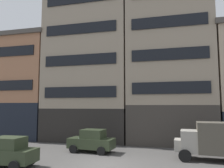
{
  "coord_description": "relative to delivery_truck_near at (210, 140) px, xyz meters",
  "views": [
    {
      "loc": [
        3.97,
        -14.04,
        3.75
      ],
      "look_at": [
        -0.07,
        1.92,
        5.38
      ],
      "focal_mm": 35.57,
      "sensor_mm": 36.0,
      "label": 1
    }
  ],
  "objects": [
    {
      "name": "ground_plane",
      "position": [
        -6.7,
        -2.74,
        -1.42
      ],
      "size": [
        120.0,
        120.0,
        0.0
      ],
      "primitive_type": "plane",
      "color": "#4C4947"
    },
    {
      "name": "building_far_left",
      "position": [
        -20.21,
        6.87,
        4.74
      ],
      "size": [
        8.64,
        6.12,
        12.24
      ],
      "color": "black",
      "rests_on": "ground_plane"
    },
    {
      "name": "building_center_left",
      "position": [
        -11.41,
        6.86,
        7.21
      ],
      "size": [
        9.65,
        6.12,
        17.19
      ],
      "color": "black",
      "rests_on": "ground_plane"
    },
    {
      "name": "building_center_right",
      "position": [
        -2.54,
        6.86,
        7.03
      ],
      "size": [
        8.79,
        6.12,
        16.82
      ],
      "color": "#38332D",
      "rests_on": "ground_plane"
    },
    {
      "name": "delivery_truck_near",
      "position": [
        0.0,
        0.0,
        0.0
      ],
      "size": [
        4.46,
        2.39,
        2.62
      ],
      "color": "gray",
      "rests_on": "ground_plane"
    },
    {
      "name": "sedan_dark",
      "position": [
        -8.85,
        0.67,
        -0.51
      ],
      "size": [
        3.83,
        2.13,
        1.83
      ],
      "color": "#2D3823",
      "rests_on": "ground_plane"
    },
    {
      "name": "sedan_light",
      "position": [
        -12.47,
        -4.82,
        -0.51
      ],
      "size": [
        3.76,
        1.97,
        1.83
      ],
      "color": "#2D3823",
      "rests_on": "ground_plane"
    }
  ]
}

